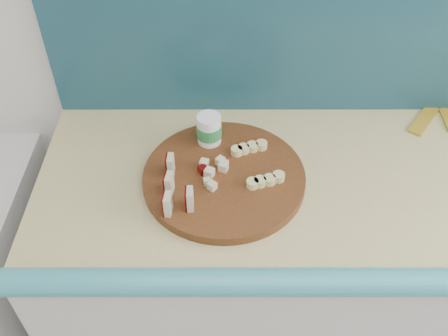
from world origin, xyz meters
name	(u,v)px	position (x,y,z in m)	size (l,w,h in m)	color
kitchen_counter	(427,279)	(0.10, 1.50, 0.46)	(2.20, 0.63, 0.91)	silver
cutting_board	(224,177)	(-0.53, 1.49, 0.92)	(0.40, 0.40, 0.02)	#43220E
apple_wedges	(174,188)	(-0.65, 1.42, 0.96)	(0.08, 0.16, 0.05)	beige
apple_chunks	(215,173)	(-0.56, 1.48, 0.94)	(0.07, 0.06, 0.02)	beige
banana_slices	(257,164)	(-0.45, 1.52, 0.94)	(0.13, 0.17, 0.02)	#D8CE84
canister	(209,132)	(-0.57, 1.61, 0.96)	(0.06, 0.06, 0.11)	white
banana_peel	(447,116)	(0.10, 1.74, 0.91)	(0.25, 0.21, 0.01)	gold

